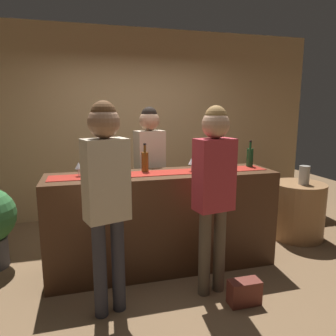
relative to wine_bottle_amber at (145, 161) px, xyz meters
name	(u,v)px	position (x,y,z in m)	size (l,w,h in m)	color
ground_plane	(163,266)	(0.17, -0.10, -1.15)	(10.00, 10.00, 0.00)	brown
back_wall	(133,125)	(0.17, 1.80, 0.30)	(6.00, 0.12, 2.90)	tan
bar_counter	(163,221)	(0.17, -0.10, -0.63)	(2.38, 0.60, 1.04)	#472B19
counter_runner_cloth	(163,173)	(0.17, -0.10, -0.11)	(2.26, 0.28, 0.01)	maroon
wine_bottle_amber	(145,161)	(0.00, 0.00, 0.00)	(0.07, 0.07, 0.30)	brown
wine_bottle_green	(250,157)	(1.22, -0.01, 0.00)	(0.07, 0.07, 0.30)	#194723
wine_glass_near_customer	(79,166)	(-0.67, -0.06, -0.01)	(0.07, 0.07, 0.14)	silver
wine_glass_mid_counter	(191,162)	(0.48, -0.11, -0.01)	(0.07, 0.07, 0.14)	silver
wine_glass_far_end	(128,165)	(-0.20, -0.14, -0.01)	(0.07, 0.07, 0.14)	silver
bartender	(150,162)	(0.15, 0.48, -0.09)	(0.38, 0.27, 1.72)	#26262B
customer_sipping	(214,181)	(0.48, -0.70, -0.08)	(0.37, 0.26, 1.72)	brown
customer_browsing	(106,186)	(-0.46, -0.76, -0.06)	(0.38, 0.29, 1.76)	#33333D
round_side_table	(297,210)	(2.09, 0.21, -0.78)	(0.68, 0.68, 0.74)	#996B42
vase_on_side_table	(304,175)	(2.10, 0.15, -0.29)	(0.13, 0.13, 0.24)	#A8A399
handbag	(244,292)	(0.69, -0.95, -1.04)	(0.28, 0.14, 0.22)	brown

